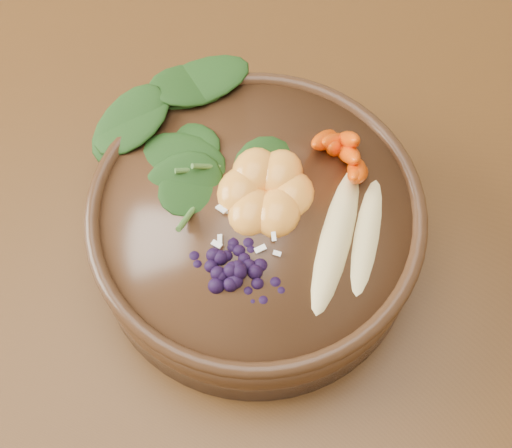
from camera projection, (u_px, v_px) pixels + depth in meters
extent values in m
plane|color=#381E0F|center=(135.00, 347.00, 1.33)|extent=(4.00, 4.00, 0.00)
cube|color=#523113|center=(21.00, 121.00, 0.68)|extent=(1.60, 0.90, 0.04)
cylinder|color=#3E2717|center=(256.00, 230.00, 0.57)|extent=(0.27, 0.27, 0.07)
ellipsoid|color=#E0CC84|center=(369.00, 230.00, 0.52)|extent=(0.04, 0.14, 0.02)
ellipsoid|color=#E0CC84|center=(338.00, 230.00, 0.51)|extent=(0.03, 0.13, 0.02)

